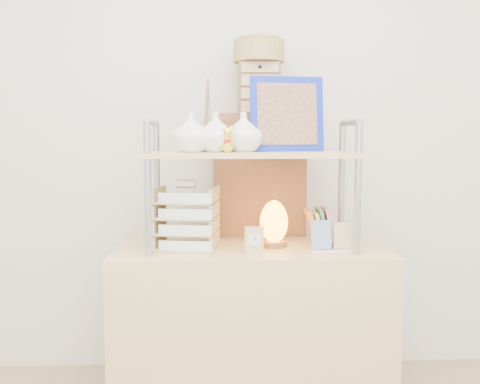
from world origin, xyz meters
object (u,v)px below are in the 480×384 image
at_px(desk, 251,330).
at_px(salt_lamp, 274,223).
at_px(cabinet, 258,247).
at_px(letter_tray, 187,221).

height_order(desk, salt_lamp, salt_lamp).
height_order(cabinet, letter_tray, cabinet).
distance_m(desk, cabinet, 0.48).
height_order(desk, cabinet, cabinet).
distance_m(letter_tray, salt_lamp, 0.39).
distance_m(cabinet, letter_tray, 0.54).
xyz_separation_m(desk, letter_tray, (-0.29, 0.00, 0.49)).
xyz_separation_m(desk, salt_lamp, (0.10, 0.02, 0.48)).
height_order(cabinet, salt_lamp, cabinet).
height_order(letter_tray, salt_lamp, letter_tray).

